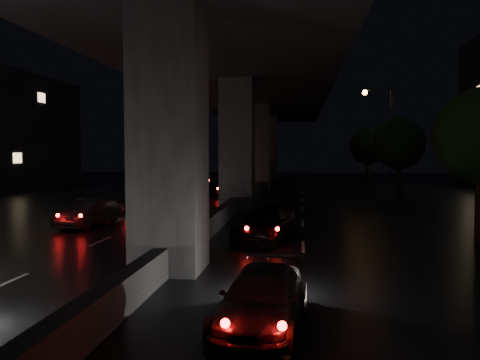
# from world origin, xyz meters

# --- Properties ---
(ground) EXTENTS (120.00, 120.00, 0.00)m
(ground) POSITION_xyz_m (0.00, 0.00, 0.00)
(ground) COLOR black
(ground) RESTS_ON ground
(viaduct) EXTENTS (12.00, 80.00, 10.50)m
(viaduct) POSITION_xyz_m (0.00, 5.00, 8.34)
(viaduct) COLOR #2E2D30
(viaduct) RESTS_ON ground
(median_barrier) EXTENTS (0.45, 70.00, 0.85)m
(median_barrier) POSITION_xyz_m (0.00, 5.00, 0.42)
(median_barrier) COLOR #2E2D30
(median_barrier) RESTS_ON ground
(tree_c) EXTENTS (3.80, 3.80, 6.12)m
(tree_c) POSITION_xyz_m (11.00, 12.00, 4.20)
(tree_c) COLOR black
(tree_c) RESTS_ON ground
(tree_d) EXTENTS (3.80, 3.80, 6.12)m
(tree_d) POSITION_xyz_m (11.00, 28.00, 4.20)
(tree_d) COLOR black
(tree_d) RESTS_ON ground
(streetlight_far) EXTENTS (2.52, 0.44, 9.00)m
(streetlight_far) POSITION_xyz_m (10.97, 18.00, 5.66)
(streetlight_far) COLOR #2D2D33
(streetlight_far) RESTS_ON ground
(car_2) EXTENTS (1.92, 4.05, 1.14)m
(car_2) POSITION_xyz_m (3.13, -14.27, 0.57)
(car_2) COLOR #4C4442
(car_2) RESTS_ON ground
(car_3) EXTENTS (2.78, 4.87, 1.33)m
(car_3) POSITION_xyz_m (2.51, -4.87, 0.67)
(car_3) COLOR black
(car_3) RESTS_ON ground
(car_4) EXTENTS (1.92, 4.06, 1.28)m
(car_4) POSITION_xyz_m (-6.22, -2.32, 0.64)
(car_4) COLOR black
(car_4) RESTS_ON ground
(car_5) EXTENTS (1.59, 4.10, 1.33)m
(car_5) POSITION_xyz_m (-2.58, -1.24, 0.67)
(car_5) COLOR black
(car_5) RESTS_ON ground
(car_6) EXTENTS (2.14, 3.66, 1.17)m
(car_6) POSITION_xyz_m (-6.04, 2.65, 0.58)
(car_6) COLOR black
(car_6) RESTS_ON ground
(car_7) EXTENTS (2.25, 3.95, 1.08)m
(car_7) POSITION_xyz_m (-6.03, 9.73, 0.54)
(car_7) COLOR black
(car_7) RESTS_ON ground
(car_8) EXTENTS (1.90, 3.93, 1.29)m
(car_8) POSITION_xyz_m (-3.00, 13.79, 0.65)
(car_8) COLOR black
(car_8) RESTS_ON ground
(car_9) EXTENTS (1.70, 3.90, 1.25)m
(car_9) POSITION_xyz_m (-2.74, 18.92, 0.62)
(car_9) COLOR #4A4440
(car_9) RESTS_ON ground
(car_10) EXTENTS (2.48, 4.78, 1.29)m
(car_10) POSITION_xyz_m (-2.59, 23.62, 0.64)
(car_10) COLOR black
(car_10) RESTS_ON ground
(car_11) EXTENTS (2.97, 4.75, 1.22)m
(car_11) POSITION_xyz_m (-5.87, 24.75, 0.61)
(car_11) COLOR black
(car_11) RESTS_ON ground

